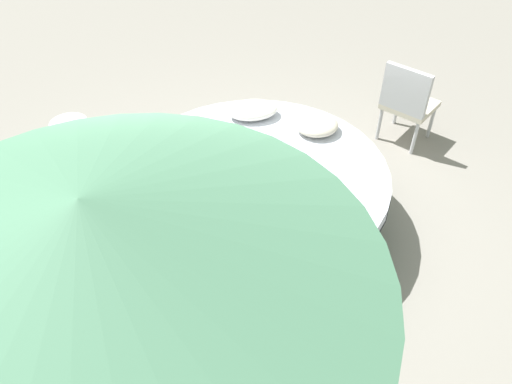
{
  "coord_description": "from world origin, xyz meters",
  "views": [
    {
      "loc": [
        -0.5,
        -3.39,
        3.46
      ],
      "look_at": [
        0.0,
        0.0,
        0.39
      ],
      "focal_mm": 35.04,
      "sensor_mm": 36.0,
      "label": 1
    }
  ],
  "objects_px": {
    "round_bed": "(256,197)",
    "patio_chair": "(407,100)",
    "side_table": "(73,138)",
    "throw_pillow_1": "(252,110)",
    "patio_umbrella": "(93,247)",
    "throw_pillow_2": "(186,126)",
    "throw_pillow_0": "(317,125)"
  },
  "relations": [
    {
      "from": "throw_pillow_0",
      "to": "side_table",
      "type": "distance_m",
      "value": 2.72
    },
    {
      "from": "round_bed",
      "to": "throw_pillow_1",
      "type": "distance_m",
      "value": 0.95
    },
    {
      "from": "throw_pillow_0",
      "to": "throw_pillow_2",
      "type": "bearing_deg",
      "value": 172.45
    },
    {
      "from": "patio_umbrella",
      "to": "side_table",
      "type": "xyz_separation_m",
      "value": [
        -1.01,
        3.69,
        -2.1
      ]
    },
    {
      "from": "throw_pillow_2",
      "to": "patio_chair",
      "type": "height_order",
      "value": "patio_chair"
    },
    {
      "from": "throw_pillow_0",
      "to": "throw_pillow_2",
      "type": "relative_size",
      "value": 0.88
    },
    {
      "from": "throw_pillow_0",
      "to": "throw_pillow_1",
      "type": "xyz_separation_m",
      "value": [
        -0.58,
        0.35,
        0.0
      ]
    },
    {
      "from": "throw_pillow_2",
      "to": "patio_umbrella",
      "type": "relative_size",
      "value": 0.19
    },
    {
      "from": "throw_pillow_2",
      "to": "patio_umbrella",
      "type": "height_order",
      "value": "patio_umbrella"
    },
    {
      "from": "throw_pillow_2",
      "to": "round_bed",
      "type": "bearing_deg",
      "value": -48.96
    },
    {
      "from": "side_table",
      "to": "throw_pillow_1",
      "type": "bearing_deg",
      "value": -15.44
    },
    {
      "from": "throw_pillow_1",
      "to": "throw_pillow_0",
      "type": "bearing_deg",
      "value": -30.89
    },
    {
      "from": "round_bed",
      "to": "throw_pillow_1",
      "type": "xyz_separation_m",
      "value": [
        0.09,
        0.85,
        0.4
      ]
    },
    {
      "from": "round_bed",
      "to": "throw_pillow_0",
      "type": "relative_size",
      "value": 5.69
    },
    {
      "from": "throw_pillow_1",
      "to": "patio_chair",
      "type": "distance_m",
      "value": 1.77
    },
    {
      "from": "throw_pillow_1",
      "to": "throw_pillow_2",
      "type": "height_order",
      "value": "throw_pillow_2"
    },
    {
      "from": "side_table",
      "to": "patio_chair",
      "type": "bearing_deg",
      "value": -5.03
    },
    {
      "from": "throw_pillow_1",
      "to": "throw_pillow_2",
      "type": "xyz_separation_m",
      "value": [
        -0.67,
        -0.18,
        0.0
      ]
    },
    {
      "from": "throw_pillow_2",
      "to": "side_table",
      "type": "distance_m",
      "value": 1.55
    },
    {
      "from": "side_table",
      "to": "patio_umbrella",
      "type": "bearing_deg",
      "value": -74.65
    },
    {
      "from": "round_bed",
      "to": "throw_pillow_0",
      "type": "xyz_separation_m",
      "value": [
        0.67,
        0.51,
        0.39
      ]
    },
    {
      "from": "throw_pillow_1",
      "to": "patio_chair",
      "type": "height_order",
      "value": "patio_chair"
    },
    {
      "from": "throw_pillow_1",
      "to": "patio_chair",
      "type": "relative_size",
      "value": 0.52
    },
    {
      "from": "round_bed",
      "to": "side_table",
      "type": "height_order",
      "value": "round_bed"
    },
    {
      "from": "round_bed",
      "to": "patio_umbrella",
      "type": "height_order",
      "value": "patio_umbrella"
    },
    {
      "from": "throw_pillow_1",
      "to": "patio_umbrella",
      "type": "distance_m",
      "value": 3.65
    },
    {
      "from": "throw_pillow_0",
      "to": "patio_chair",
      "type": "xyz_separation_m",
      "value": [
        1.17,
        0.56,
        -0.16
      ]
    },
    {
      "from": "throw_pillow_1",
      "to": "side_table",
      "type": "distance_m",
      "value": 2.08
    },
    {
      "from": "round_bed",
      "to": "patio_chair",
      "type": "distance_m",
      "value": 2.14
    },
    {
      "from": "patio_umbrella",
      "to": "side_table",
      "type": "bearing_deg",
      "value": 105.35
    },
    {
      "from": "patio_chair",
      "to": "patio_umbrella",
      "type": "height_order",
      "value": "patio_umbrella"
    },
    {
      "from": "throw_pillow_1",
      "to": "patio_chair",
      "type": "bearing_deg",
      "value": 6.91
    }
  ]
}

